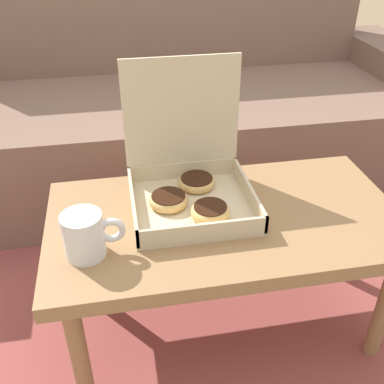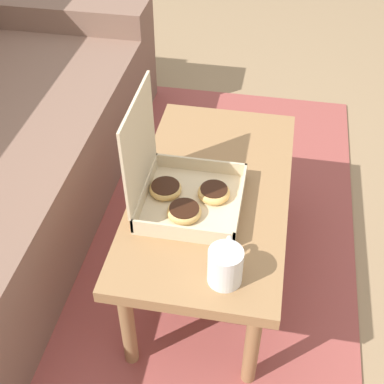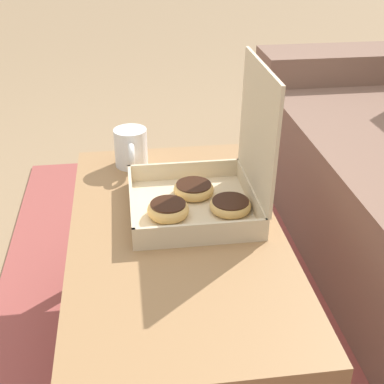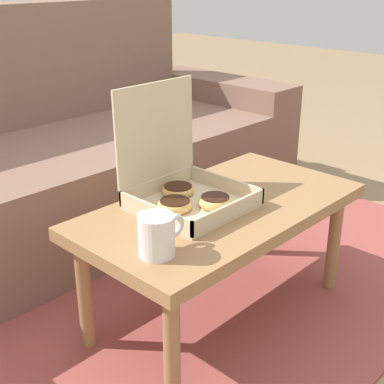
{
  "view_description": "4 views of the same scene",
  "coord_description": "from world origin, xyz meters",
  "px_view_note": "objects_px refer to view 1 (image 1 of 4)",
  "views": [
    {
      "loc": [
        -0.26,
        -1.03,
        1.09
      ],
      "look_at": [
        -0.08,
        -0.07,
        0.46
      ],
      "focal_mm": 42.0,
      "sensor_mm": 36.0,
      "label": 1
    },
    {
      "loc": [
        -1.26,
        -0.28,
        1.54
      ],
      "look_at": [
        -0.08,
        -0.07,
        0.46
      ],
      "focal_mm": 50.0,
      "sensor_mm": 36.0,
      "label": 2
    },
    {
      "loc": [
        1.04,
        -0.22,
        1.09
      ],
      "look_at": [
        -0.08,
        -0.07,
        0.46
      ],
      "focal_mm": 50.0,
      "sensor_mm": 36.0,
      "label": 3
    },
    {
      "loc": [
        -1.15,
        -1.09,
        1.08
      ],
      "look_at": [
        -0.08,
        -0.07,
        0.46
      ],
      "focal_mm": 50.0,
      "sensor_mm": 36.0,
      "label": 4
    }
  ],
  "objects_px": {
    "pastry_box": "(190,180)",
    "coffee_mug": "(86,235)",
    "couch": "(172,109)",
    "coffee_table": "(225,230)"
  },
  "relations": [
    {
      "from": "pastry_box",
      "to": "coffee_mug",
      "type": "relative_size",
      "value": 2.53
    },
    {
      "from": "couch",
      "to": "coffee_table",
      "type": "relative_size",
      "value": 2.54
    },
    {
      "from": "couch",
      "to": "pastry_box",
      "type": "distance_m",
      "value": 0.9
    },
    {
      "from": "couch",
      "to": "coffee_mug",
      "type": "distance_m",
      "value": 1.13
    },
    {
      "from": "coffee_table",
      "to": "couch",
      "type": "bearing_deg",
      "value": 90.0
    },
    {
      "from": "couch",
      "to": "coffee_mug",
      "type": "height_order",
      "value": "couch"
    },
    {
      "from": "coffee_table",
      "to": "pastry_box",
      "type": "height_order",
      "value": "pastry_box"
    },
    {
      "from": "pastry_box",
      "to": "coffee_mug",
      "type": "xyz_separation_m",
      "value": [
        -0.27,
        -0.18,
        -0.01
      ]
    },
    {
      "from": "pastry_box",
      "to": "couch",
      "type": "bearing_deg",
      "value": 84.87
    },
    {
      "from": "coffee_mug",
      "to": "couch",
      "type": "bearing_deg",
      "value": 71.79
    }
  ]
}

